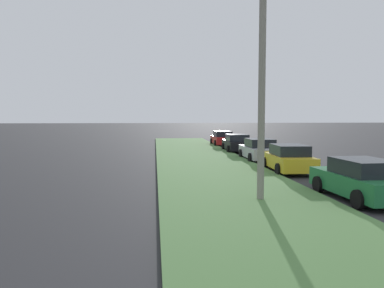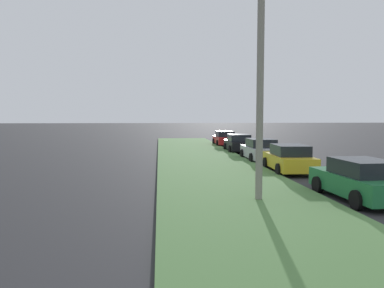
{
  "view_description": "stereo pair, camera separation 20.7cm",
  "coord_description": "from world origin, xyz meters",
  "px_view_note": "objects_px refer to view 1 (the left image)",
  "views": [
    {
      "loc": [
        -8.16,
        9.38,
        2.99
      ],
      "look_at": [
        10.07,
        7.56,
        1.61
      ],
      "focal_mm": 35.12,
      "sensor_mm": 36.0,
      "label": 1
    },
    {
      "loc": [
        -8.18,
        9.17,
        2.99
      ],
      "look_at": [
        10.07,
        7.56,
        1.61
      ],
      "focal_mm": 35.12,
      "sensor_mm": 36.0,
      "label": 2
    }
  ],
  "objects_px": {
    "parked_car_green": "(361,180)",
    "parked_car_red": "(222,138)",
    "parked_car_yellow": "(288,159)",
    "streetlight": "(272,75)",
    "parked_car_black": "(237,143)",
    "parked_car_silver": "(259,150)"
  },
  "relations": [
    {
      "from": "parked_car_red",
      "to": "parked_car_black",
      "type": "bearing_deg",
      "value": -179.62
    },
    {
      "from": "parked_car_green",
      "to": "parked_car_silver",
      "type": "distance_m",
      "value": 11.91
    },
    {
      "from": "parked_car_red",
      "to": "streetlight",
      "type": "relative_size",
      "value": 0.57
    },
    {
      "from": "parked_car_silver",
      "to": "parked_car_black",
      "type": "bearing_deg",
      "value": 1.96
    },
    {
      "from": "parked_car_yellow",
      "to": "streetlight",
      "type": "height_order",
      "value": "streetlight"
    },
    {
      "from": "parked_car_green",
      "to": "parked_car_red",
      "type": "xyz_separation_m",
      "value": [
        24.68,
        0.51,
        0.0
      ]
    },
    {
      "from": "parked_car_green",
      "to": "parked_car_red",
      "type": "bearing_deg",
      "value": -1.2
    },
    {
      "from": "parked_car_green",
      "to": "parked_car_yellow",
      "type": "relative_size",
      "value": 1.0
    },
    {
      "from": "parked_car_black",
      "to": "streetlight",
      "type": "xyz_separation_m",
      "value": [
        -18.03,
        2.81,
        3.67
      ]
    },
    {
      "from": "parked_car_green",
      "to": "parked_car_black",
      "type": "height_order",
      "value": "same"
    },
    {
      "from": "parked_car_green",
      "to": "parked_car_silver",
      "type": "height_order",
      "value": "same"
    },
    {
      "from": "parked_car_green",
      "to": "streetlight",
      "type": "bearing_deg",
      "value": 87.12
    },
    {
      "from": "parked_car_green",
      "to": "parked_car_yellow",
      "type": "distance_m",
      "value": 6.67
    },
    {
      "from": "parked_car_green",
      "to": "parked_car_black",
      "type": "xyz_separation_m",
      "value": [
        18.06,
        0.51,
        0.0
      ]
    },
    {
      "from": "streetlight",
      "to": "parked_car_yellow",
      "type": "bearing_deg",
      "value": -24.99
    },
    {
      "from": "streetlight",
      "to": "parked_car_red",
      "type": "bearing_deg",
      "value": -6.51
    },
    {
      "from": "parked_car_green",
      "to": "parked_car_yellow",
      "type": "height_order",
      "value": "same"
    },
    {
      "from": "parked_car_green",
      "to": "parked_car_red",
      "type": "distance_m",
      "value": 24.68
    },
    {
      "from": "parked_car_silver",
      "to": "streetlight",
      "type": "height_order",
      "value": "streetlight"
    },
    {
      "from": "parked_car_silver",
      "to": "parked_car_green",
      "type": "bearing_deg",
      "value": -177.88
    },
    {
      "from": "parked_car_yellow",
      "to": "streetlight",
      "type": "distance_m",
      "value": 8.19
    },
    {
      "from": "parked_car_black",
      "to": "parked_car_red",
      "type": "relative_size",
      "value": 1.01
    }
  ]
}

